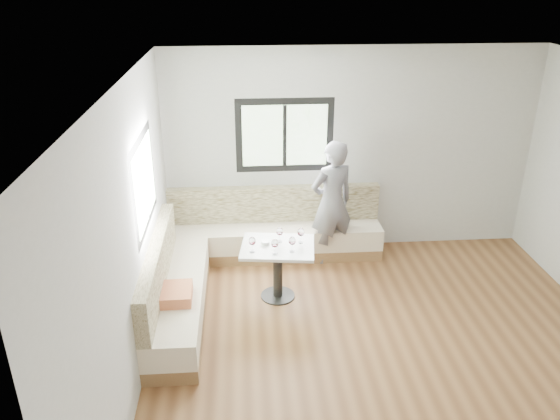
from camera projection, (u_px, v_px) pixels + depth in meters
name	position (u px, v px, depth m)	size (l,w,h in m)	color
room	(392.00, 230.00, 5.15)	(5.01, 5.01, 2.81)	brown
banquette	(235.00, 257.00, 6.90)	(2.90, 2.80, 0.95)	olive
table	(278.00, 259.00, 6.46)	(0.92, 0.76, 0.70)	black
person	(332.00, 203.00, 7.17)	(0.62, 0.41, 1.69)	slate
olive_ramekin	(265.00, 243.00, 6.42)	(0.10, 0.10, 0.04)	white
wine_glass_a	(252.00, 242.00, 6.20)	(0.08, 0.08, 0.19)	white
wine_glass_b	(275.00, 244.00, 6.15)	(0.08, 0.08, 0.19)	white
wine_glass_c	(292.00, 241.00, 6.20)	(0.08, 0.08, 0.19)	white
wine_glass_d	(280.00, 232.00, 6.43)	(0.08, 0.08, 0.19)	white
wine_glass_e	(301.00, 233.00, 6.41)	(0.08, 0.08, 0.19)	white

